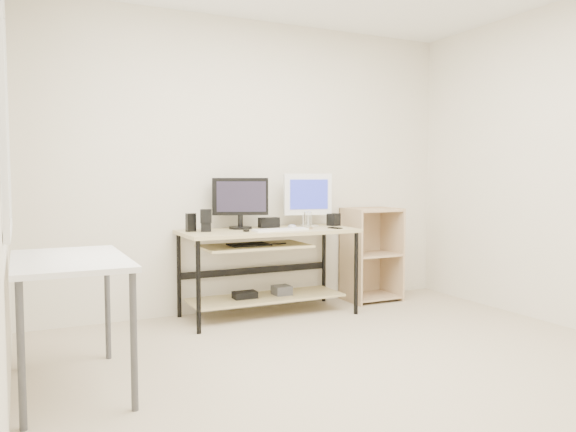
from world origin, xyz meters
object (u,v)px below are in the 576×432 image
Objects in this scene: desk at (265,254)px; white_imac at (308,196)px; side_table at (70,272)px; black_monitor at (240,200)px; shelf_unit at (369,254)px; audio_controller at (191,222)px.

desk is 0.71m from white_imac.
desk is 1.50× the size of side_table.
shelf_unit is at bearing 21.41° from black_monitor.
white_imac reaches higher than desk.
black_monitor reaches higher than side_table.
black_monitor is 0.66m from white_imac.
black_monitor reaches higher than shelf_unit.
side_table is at bearing -119.84° from black_monitor.
desk is 1.67× the size of shelf_unit.
white_imac is (-0.69, -0.01, 0.58)m from shelf_unit.
desk is 1.19m from shelf_unit.
audio_controller is at bearing -167.55° from white_imac.
side_table is 6.54× the size of audio_controller.
white_imac is at bearing 29.42° from side_table.
shelf_unit is at bearing -7.38° from audio_controller.
audio_controller reaches higher than desk.
side_table is at bearing -147.35° from desk.
white_imac reaches higher than audio_controller.
shelf_unit is (1.18, 0.16, -0.09)m from desk.
audio_controller is at bearing -178.02° from shelf_unit.
desk is 9.81× the size of audio_controller.
audio_controller is at bearing 171.09° from desk.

